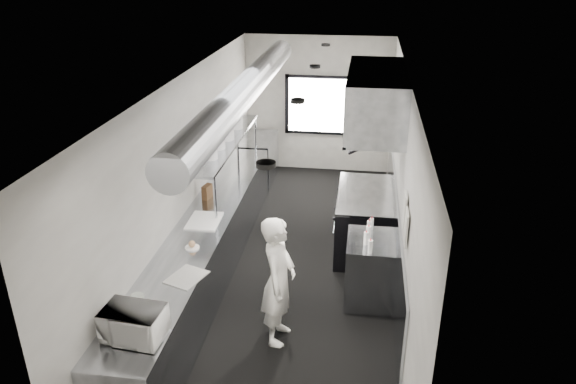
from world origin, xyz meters
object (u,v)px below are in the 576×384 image
(prep_counter, at_px, (206,250))
(knife_block, at_px, (207,192))
(pass_shelf, at_px, (226,143))
(deli_tub_b, at_px, (137,300))
(bottle_station, at_px, (371,270))
(range, at_px, (364,221))
(line_cook, at_px, (278,281))
(plate_stack_a, at_px, (210,150))
(plate_stack_d, at_px, (236,117))
(squeeze_bottle_c, at_px, (368,233))
(squeeze_bottle_a, at_px, (370,247))
(squeeze_bottle_d, at_px, (369,227))
(plate_stack_c, at_px, (226,128))
(squeeze_bottle_e, at_px, (372,224))
(cutting_board, at_px, (204,221))
(exhaust_hood, at_px, (376,99))
(plate_stack_b, at_px, (218,139))
(microwave, at_px, (134,324))
(far_work_table, at_px, (257,159))
(squeeze_bottle_b, at_px, (366,238))
(deli_tub_a, at_px, (124,316))
(small_plate, at_px, (192,248))

(prep_counter, height_order, knife_block, knife_block)
(pass_shelf, xyz_separation_m, deli_tub_b, (-0.11, -3.45, -0.58))
(bottle_station, relative_size, knife_block, 4.25)
(pass_shelf, relative_size, range, 1.88)
(line_cook, distance_m, plate_stack_a, 2.41)
(plate_stack_d, distance_m, squeeze_bottle_c, 3.36)
(squeeze_bottle_a, bearing_deg, squeeze_bottle_d, 91.87)
(prep_counter, height_order, plate_stack_c, plate_stack_c)
(plate_stack_c, bearing_deg, squeeze_bottle_e, -32.13)
(squeeze_bottle_c, bearing_deg, cutting_board, 174.79)
(exhaust_hood, distance_m, squeeze_bottle_a, 2.22)
(pass_shelf, bearing_deg, squeeze_bottle_c, -36.63)
(line_cook, distance_m, plate_stack_b, 2.78)
(range, xyz_separation_m, squeeze_bottle_a, (0.08, -1.72, 0.52))
(deli_tub_b, relative_size, squeeze_bottle_c, 0.79)
(line_cook, relative_size, squeeze_bottle_d, 8.79)
(range, xyz_separation_m, microwave, (-2.15, -3.66, 0.59))
(plate_stack_a, bearing_deg, squeeze_bottle_d, -16.91)
(far_work_table, height_order, squeeze_bottle_b, squeeze_bottle_b)
(prep_counter, height_order, bottle_station, same)
(exhaust_hood, relative_size, plate_stack_c, 5.96)
(line_cook, relative_size, plate_stack_d, 4.35)
(plate_stack_c, bearing_deg, deli_tub_a, -92.06)
(deli_tub_a, xyz_separation_m, squeeze_bottle_a, (2.45, 1.70, 0.04))
(far_work_table, height_order, squeeze_bottle_e, squeeze_bottle_e)
(deli_tub_b, xyz_separation_m, squeeze_bottle_c, (2.39, 1.76, 0.04))
(prep_counter, distance_m, bottle_station, 2.31)
(microwave, distance_m, small_plate, 1.75)
(squeeze_bottle_b, relative_size, squeeze_bottle_d, 0.95)
(microwave, distance_m, deli_tub_a, 0.34)
(pass_shelf, xyz_separation_m, deli_tub_a, (-0.14, -3.72, -0.58))
(microwave, bearing_deg, squeeze_bottle_b, 49.44)
(range, distance_m, plate_stack_b, 2.57)
(pass_shelf, distance_m, bottle_station, 3.09)
(pass_shelf, height_order, squeeze_bottle_a, pass_shelf)
(far_work_table, xyz_separation_m, deli_tub_a, (-0.18, -5.92, 0.50))
(plate_stack_b, relative_size, plate_stack_c, 0.79)
(deli_tub_a, distance_m, deli_tub_b, 0.27)
(cutting_board, bearing_deg, deli_tub_b, -94.48)
(plate_stack_a, xyz_separation_m, plate_stack_b, (-0.01, 0.45, 0.02))
(plate_stack_a, relative_size, squeeze_bottle_c, 1.32)
(range, bearing_deg, squeeze_bottle_b, -89.13)
(range, height_order, bottle_station, range)
(cutting_board, bearing_deg, prep_counter, -106.58)
(deli_tub_b, distance_m, squeeze_bottle_b, 2.87)
(microwave, xyz_separation_m, squeeze_bottle_b, (2.18, 2.14, -0.07))
(cutting_board, relative_size, knife_block, 2.66)
(deli_tub_b, bearing_deg, bottle_station, 35.60)
(plate_stack_a, xyz_separation_m, squeeze_bottle_a, (2.32, -1.20, -0.71))
(pass_shelf, relative_size, line_cook, 1.86)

